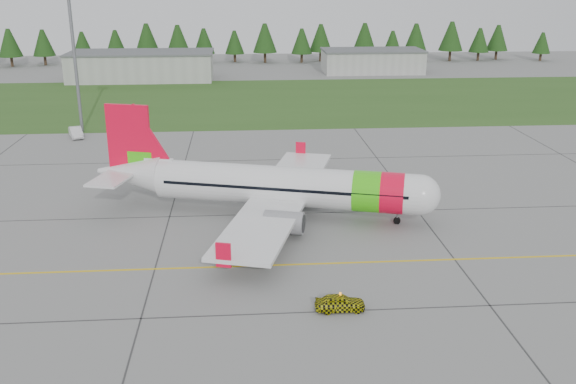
{
  "coord_description": "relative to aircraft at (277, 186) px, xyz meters",
  "views": [
    {
      "loc": [
        -7.72,
        -40.17,
        22.67
      ],
      "look_at": [
        -3.46,
        16.49,
        3.49
      ],
      "focal_mm": 40.0,
      "sensor_mm": 36.0,
      "label": 1
    }
  ],
  "objects": [
    {
      "name": "grass_strip",
      "position": [
        4.28,
        62.27,
        -3.03
      ],
      "size": [
        320.0,
        50.0,
        0.03
      ],
      "primitive_type": "cube",
      "color": "#30561E",
      "rests_on": "ground"
    },
    {
      "name": "ground",
      "position": [
        4.28,
        -19.73,
        -3.05
      ],
      "size": [
        320.0,
        320.0,
        0.0
      ],
      "primitive_type": "plane",
      "color": "gray",
      "rests_on": "ground"
    },
    {
      "name": "follow_me_car",
      "position": [
        3.31,
        -19.58,
        -1.26
      ],
      "size": [
        1.22,
        1.44,
        3.57
      ],
      "primitive_type": "imported",
      "rotation": [
        0.0,
        0.0,
        1.57
      ],
      "color": "#D8D50C",
      "rests_on": "ground"
    },
    {
      "name": "hangar_west",
      "position": [
        -25.72,
        90.27,
        -0.05
      ],
      "size": [
        32.0,
        14.0,
        6.0
      ],
      "primitive_type": "cube",
      "color": "#A8A8A3",
      "rests_on": "ground"
    },
    {
      "name": "aircraft",
      "position": [
        0.0,
        0.0,
        0.0
      ],
      "size": [
        34.07,
        32.15,
        10.56
      ],
      "rotation": [
        0.0,
        0.0,
        -0.28
      ],
      "color": "white",
      "rests_on": "ground"
    },
    {
      "name": "service_van",
      "position": [
        -27.79,
        34.68,
        -0.72
      ],
      "size": [
        2.06,
        2.01,
        4.66
      ],
      "primitive_type": "imported",
      "rotation": [
        0.0,
        0.0,
        0.36
      ],
      "color": "silver",
      "rests_on": "ground"
    },
    {
      "name": "floodlight_mast",
      "position": [
        -27.72,
        38.27,
        6.95
      ],
      "size": [
        0.5,
        0.5,
        20.0
      ],
      "primitive_type": "cylinder",
      "color": "slate",
      "rests_on": "ground"
    },
    {
      "name": "hangar_east",
      "position": [
        29.28,
        98.27,
        -0.45
      ],
      "size": [
        24.0,
        12.0,
        5.2
      ],
      "primitive_type": "cube",
      "color": "#A8A8A3",
      "rests_on": "ground"
    },
    {
      "name": "taxi_guideline",
      "position": [
        4.28,
        -11.73,
        -3.03
      ],
      "size": [
        120.0,
        0.25,
        0.02
      ],
      "primitive_type": "cube",
      "color": "gold",
      "rests_on": "ground"
    },
    {
      "name": "treeline",
      "position": [
        4.28,
        118.27,
        1.95
      ],
      "size": [
        160.0,
        8.0,
        10.0
      ],
      "primitive_type": null,
      "color": "#1C3F14",
      "rests_on": "ground"
    }
  ]
}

